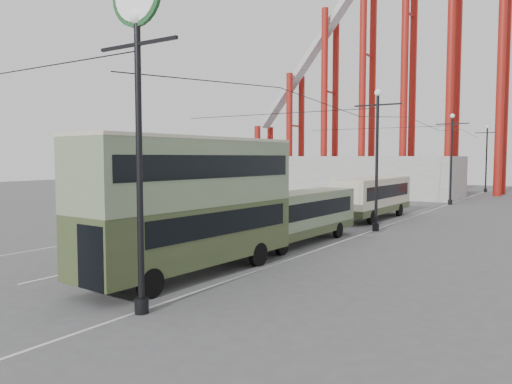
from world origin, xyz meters
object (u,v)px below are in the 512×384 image
Objects in this scene: single_decker_cream at (373,196)px; pedestrian at (249,220)px; lamp_post_near at (138,59)px; double_decker_bus at (192,198)px; single_decker_green at (298,215)px.

single_decker_cream reaches higher than pedestrian.
lamp_post_near is 7.00m from double_decker_bus.
pedestrian is (-4.16, 10.34, -2.29)m from double_decker_bus.
pedestrian is (-6.18, 15.15, -6.95)m from lamp_post_near.
single_decker_cream is (-0.48, 22.41, -1.37)m from double_decker_bus.
double_decker_bus is 9.29m from single_decker_green.
single_decker_cream is (-2.50, 27.22, -6.03)m from lamp_post_near.
pedestrian is (-4.12, 1.18, -0.73)m from single_decker_green.
single_decker_cream is at bearing 95.25° from lamp_post_near.
lamp_post_near is 1.03× the size of single_decker_cream.
single_decker_green is 5.68× the size of pedestrian.
double_decker_bus is 22.45m from single_decker_cream.
lamp_post_near is 17.77m from pedestrian.
single_decker_cream is at bearing 94.04° from double_decker_bus.
lamp_post_near reaches higher than single_decker_cream.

